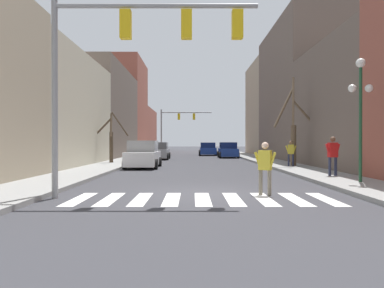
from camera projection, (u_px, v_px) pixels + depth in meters
The scene contains 18 objects.
ground_plane at pixel (200, 193), 12.24m from camera, with size 240.00×240.00×0.00m, color #38383D.
sidewalk_left at pixel (19, 191), 12.21m from camera, with size 2.58×90.00×0.15m.
sidewalk_right at pixel (380, 191), 12.26m from camera, with size 2.58×90.00×0.15m.
building_row_left at pixel (100, 114), 40.61m from camera, with size 6.00×66.76×13.05m.
building_row_right at pixel (321, 93), 30.12m from camera, with size 6.00×46.39×12.41m.
crosswalk_stripes at pixel (201, 199), 10.92m from camera, with size 7.65×2.60×0.01m.
traffic_signal_near at pixel (129, 46), 11.04m from camera, with size 6.10×0.28×6.10m.
traffic_signal_far at pixel (175, 122), 49.45m from camera, with size 6.75×0.28×5.96m.
street_lamp_right_corner at pixel (359, 95), 14.23m from camera, with size 0.95×0.36×4.70m.
car_driving_away_lane at pixel (157, 151), 35.59m from camera, with size 2.05×4.35×1.62m.
car_parked_right_mid at pixel (206, 149), 45.89m from camera, with size 2.17×4.30×1.58m.
car_driving_toward_lane at pixel (227, 151), 39.22m from camera, with size 2.05×4.11×1.62m.
car_parked_right_far at pixel (142, 155), 24.00m from camera, with size 2.12×4.54×1.75m.
pedestrian_crossing_street at pixel (289, 151), 23.48m from camera, with size 0.69×0.28×1.59m.
pedestrian_on_left_sidewalk at pixel (264, 164), 11.74m from camera, with size 0.67×0.42×1.67m.
pedestrian_waiting_at_curb at pixel (331, 153), 16.79m from camera, with size 0.75×0.33×1.76m.
street_tree_right_mid at pixel (110, 139), 27.58m from camera, with size 2.17×2.17×3.75m.
street_tree_right_far at pixel (292, 131), 23.73m from camera, with size 3.20×1.62×5.66m.
Camera 1 is at (-0.31, -12.23, 1.68)m, focal length 35.00 mm.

